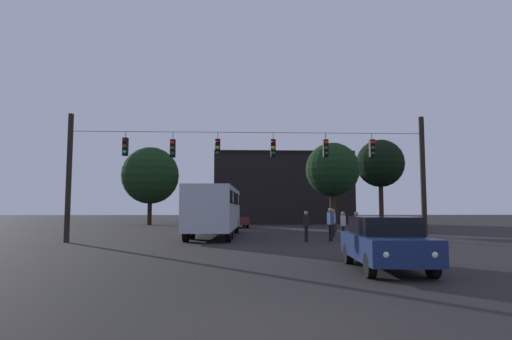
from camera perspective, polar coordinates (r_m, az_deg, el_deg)
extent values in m
plane|color=black|center=(30.90, -1.33, -8.35)|extent=(168.00, 168.00, 0.00)
cylinder|color=black|center=(24.60, -23.50, -0.89)|extent=(0.28, 0.28, 6.76)
cylinder|color=black|center=(25.05, 21.21, -1.04)|extent=(0.28, 0.28, 6.76)
cylinder|color=black|center=(23.26, -0.92, 4.98)|extent=(18.89, 0.02, 0.02)
cylinder|color=black|center=(23.98, -16.84, 4.47)|extent=(0.03, 0.03, 0.33)
cube|color=black|center=(23.88, -16.88, 2.95)|extent=(0.26, 0.32, 0.95)
sphere|color=#510A0A|center=(23.75, -16.97, 3.73)|extent=(0.20, 0.20, 0.20)
sphere|color=#5B3D0C|center=(23.71, -16.99, 3.01)|extent=(0.20, 0.20, 0.20)
sphere|color=#1EE04C|center=(23.67, -17.01, 2.29)|extent=(0.20, 0.20, 0.20)
cylinder|color=black|center=(23.48, -10.91, 4.45)|extent=(0.03, 0.03, 0.41)
cube|color=black|center=(23.38, -10.94, 2.81)|extent=(0.26, 0.32, 0.95)
sphere|color=red|center=(23.24, -10.99, 3.60)|extent=(0.20, 0.20, 0.20)
sphere|color=#5B3D0C|center=(23.20, -11.01, 2.87)|extent=(0.20, 0.20, 0.20)
sphere|color=#0C4219|center=(23.16, -11.02, 2.14)|extent=(0.20, 0.20, 0.20)
cylinder|color=black|center=(23.25, -5.07, 4.52)|extent=(0.03, 0.03, 0.37)
cube|color=black|center=(23.15, -5.08, 2.92)|extent=(0.26, 0.32, 0.95)
sphere|color=#510A0A|center=(23.01, -5.10, 3.72)|extent=(0.20, 0.20, 0.20)
sphere|color=orange|center=(22.97, -5.10, 2.98)|extent=(0.20, 0.20, 0.20)
sphere|color=#0C4219|center=(22.93, -5.11, 2.24)|extent=(0.20, 0.20, 0.20)
cylinder|color=black|center=(23.30, 2.27, 4.49)|extent=(0.03, 0.03, 0.36)
cube|color=black|center=(23.20, 2.27, 2.89)|extent=(0.26, 0.32, 0.95)
sphere|color=#510A0A|center=(23.07, 2.31, 3.69)|extent=(0.20, 0.20, 0.20)
sphere|color=orange|center=(23.02, 2.31, 2.95)|extent=(0.20, 0.20, 0.20)
sphere|color=#0C4219|center=(22.98, 2.31, 2.21)|extent=(0.20, 0.20, 0.20)
cylinder|color=black|center=(23.70, 9.16, 4.40)|extent=(0.03, 0.03, 0.35)
cube|color=black|center=(23.60, 9.18, 2.83)|extent=(0.26, 0.32, 0.95)
sphere|color=red|center=(23.47, 9.26, 3.62)|extent=(0.20, 0.20, 0.20)
sphere|color=#5B3D0C|center=(23.43, 9.27, 2.89)|extent=(0.20, 0.20, 0.20)
sphere|color=#0C4219|center=(23.39, 9.28, 2.17)|extent=(0.20, 0.20, 0.20)
cylinder|color=black|center=(24.34, 15.04, 4.28)|extent=(0.03, 0.03, 0.34)
cube|color=black|center=(24.24, 15.07, 2.78)|extent=(0.26, 0.32, 0.95)
sphere|color=red|center=(24.11, 15.19, 3.54)|extent=(0.20, 0.20, 0.20)
sphere|color=#5B3D0C|center=(24.07, 15.20, 2.84)|extent=(0.20, 0.20, 0.20)
sphere|color=#0C4219|center=(24.03, 15.22, 2.13)|extent=(0.20, 0.20, 0.20)
cube|color=#B7BCC6|center=(27.09, -5.38, -5.08)|extent=(3.06, 11.11, 2.50)
cube|color=black|center=(27.10, -5.36, -3.79)|extent=(3.06, 10.46, 0.70)
cylinder|color=black|center=(31.18, -6.69, -7.37)|extent=(0.33, 1.01, 1.00)
cylinder|color=black|center=(30.98, -2.58, -7.41)|extent=(0.33, 1.01, 1.00)
cylinder|color=black|center=(25.08, -8.46, -7.91)|extent=(0.33, 1.01, 1.00)
cylinder|color=black|center=(24.84, -3.35, -7.98)|extent=(0.33, 1.01, 1.00)
cylinder|color=black|center=(23.13, -9.23, -8.14)|extent=(0.33, 1.01, 1.00)
cylinder|color=black|center=(22.87, -3.69, -8.23)|extent=(0.33, 1.01, 1.00)
cube|color=beige|center=(30.38, -4.73, -3.94)|extent=(2.60, 0.93, 0.56)
cube|color=beige|center=(24.37, -6.02, -3.65)|extent=(2.60, 0.93, 0.56)
cube|color=navy|center=(13.09, 16.72, -9.70)|extent=(2.06, 4.40, 0.68)
cube|color=black|center=(13.20, 16.48, -7.06)|extent=(1.73, 2.42, 0.52)
cylinder|color=black|center=(12.03, 22.32, -11.59)|extent=(0.26, 0.65, 0.64)
cylinder|color=black|center=(11.56, 14.83, -12.08)|extent=(0.26, 0.65, 0.64)
cylinder|color=black|center=(14.70, 18.27, -10.46)|extent=(0.26, 0.65, 0.64)
cylinder|color=black|center=(14.32, 12.11, -10.75)|extent=(0.26, 0.65, 0.64)
sphere|color=white|center=(11.28, 22.50, -10.31)|extent=(0.18, 0.18, 0.18)
sphere|color=white|center=(10.92, 16.76, -10.66)|extent=(0.18, 0.18, 0.18)
cube|color=#511919|center=(40.07, -2.53, -6.65)|extent=(2.21, 4.46, 0.68)
cube|color=black|center=(39.91, -2.50, -5.80)|extent=(1.80, 2.47, 0.52)
cylinder|color=black|center=(41.42, -3.82, -7.06)|extent=(0.28, 0.66, 0.64)
cylinder|color=black|center=(41.57, -1.63, -7.07)|extent=(0.28, 0.66, 0.64)
cylinder|color=black|center=(38.60, -3.50, -7.21)|extent=(0.28, 0.66, 0.64)
cylinder|color=black|center=(38.75, -1.15, -7.21)|extent=(0.28, 0.66, 0.64)
sphere|color=white|center=(42.11, -3.59, -6.57)|extent=(0.18, 0.18, 0.18)
sphere|color=white|center=(42.21, -2.02, -6.57)|extent=(0.18, 0.18, 0.18)
cylinder|color=black|center=(23.90, 13.12, -8.24)|extent=(0.14, 0.14, 0.78)
cylinder|color=black|center=(23.75, 13.27, -8.26)|extent=(0.14, 0.14, 0.78)
cube|color=#4C4C56|center=(23.80, 13.16, -6.61)|extent=(0.28, 0.39, 0.59)
sphere|color=#8C6B51|center=(23.79, 13.14, -5.65)|extent=(0.21, 0.21, 0.21)
cylinder|color=black|center=(23.90, 9.76, -8.17)|extent=(0.14, 0.14, 0.88)
cylinder|color=black|center=(23.76, 9.95, -8.19)|extent=(0.14, 0.14, 0.88)
cube|color=#2D4C7F|center=(23.80, 9.83, -6.32)|extent=(0.34, 0.42, 0.66)
sphere|color=#8C6B51|center=(23.79, 9.81, -5.24)|extent=(0.24, 0.24, 0.24)
cylinder|color=black|center=(23.11, 6.62, -8.43)|extent=(0.14, 0.14, 0.80)
cylinder|color=black|center=(22.96, 6.71, -8.45)|extent=(0.14, 0.14, 0.80)
cube|color=black|center=(23.01, 6.65, -6.70)|extent=(0.26, 0.37, 0.60)
sphere|color=#8C6B51|center=(23.00, 6.64, -5.69)|extent=(0.22, 0.22, 0.22)
cylinder|color=black|center=(27.01, 10.20, -7.84)|extent=(0.14, 0.14, 0.85)
cylinder|color=black|center=(27.17, 10.18, -7.82)|extent=(0.14, 0.14, 0.85)
cube|color=silver|center=(27.07, 10.17, -6.26)|extent=(0.30, 0.40, 0.64)
sphere|color=#8C6B51|center=(27.06, 10.15, -5.34)|extent=(0.23, 0.23, 0.23)
cylinder|color=black|center=(24.54, 11.43, -8.18)|extent=(0.14, 0.14, 0.78)
cylinder|color=black|center=(24.69, 11.48, -8.16)|extent=(0.14, 0.14, 0.78)
cube|color=silver|center=(24.59, 11.43, -6.58)|extent=(0.35, 0.42, 0.59)
sphere|color=#8C6B51|center=(24.58, 11.41, -5.65)|extent=(0.21, 0.21, 0.21)
cube|color=black|center=(51.89, 3.39, -2.77)|extent=(15.73, 8.40, 7.70)
cube|color=black|center=(52.22, 3.36, 1.73)|extent=(15.73, 8.40, 0.50)
cylinder|color=black|center=(47.45, -13.88, -5.16)|extent=(0.46, 0.46, 3.14)
sphere|color=black|center=(47.58, -13.78, -0.70)|extent=(6.08, 6.08, 6.08)
cylinder|color=#2D2116|center=(39.78, 16.23, -4.33)|extent=(0.40, 0.40, 4.28)
sphere|color=black|center=(39.97, 16.10, 0.86)|extent=(4.23, 4.23, 4.23)
cylinder|color=#2D2116|center=(32.59, 10.15, -5.24)|extent=(0.49, 0.49, 3.25)
sphere|color=black|center=(32.72, 10.07, 0.07)|extent=(4.02, 4.02, 4.02)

